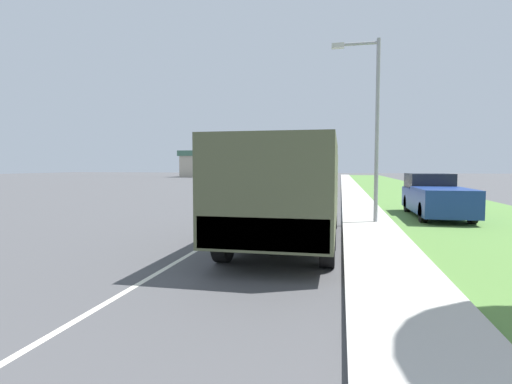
# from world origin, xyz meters

# --- Properties ---
(ground_plane) EXTENTS (180.00, 180.00, 0.00)m
(ground_plane) POSITION_xyz_m (0.00, 40.00, 0.00)
(ground_plane) COLOR #4C4C4F
(lane_centre_stripe) EXTENTS (0.12, 120.00, 0.00)m
(lane_centre_stripe) POSITION_xyz_m (0.00, 40.00, 0.00)
(lane_centre_stripe) COLOR silver
(lane_centre_stripe) RESTS_ON ground
(sidewalk_right) EXTENTS (1.80, 120.00, 0.12)m
(sidewalk_right) POSITION_xyz_m (4.50, 40.00, 0.06)
(sidewalk_right) COLOR beige
(sidewalk_right) RESTS_ON ground
(grass_strip_right) EXTENTS (7.00, 120.00, 0.02)m
(grass_strip_right) POSITION_xyz_m (8.90, 40.00, 0.01)
(grass_strip_right) COLOR #56843D
(grass_strip_right) RESTS_ON ground
(military_truck) EXTENTS (2.55, 7.99, 2.73)m
(military_truck) POSITION_xyz_m (2.13, 12.71, 1.56)
(military_truck) COLOR #606647
(military_truck) RESTS_ON ground
(car_nearest_ahead) EXTENTS (1.71, 4.47, 1.55)m
(car_nearest_ahead) POSITION_xyz_m (-1.99, 25.79, 0.70)
(car_nearest_ahead) COLOR #B7BABF
(car_nearest_ahead) RESTS_ON ground
(car_second_ahead) EXTENTS (1.78, 4.35, 1.73)m
(car_second_ahead) POSITION_xyz_m (2.17, 40.67, 0.77)
(car_second_ahead) COLOR tan
(car_second_ahead) RESTS_ON ground
(pickup_truck) EXTENTS (1.93, 5.39, 1.76)m
(pickup_truck) POSITION_xyz_m (7.37, 19.65, 0.86)
(pickup_truck) COLOR navy
(pickup_truck) RESTS_ON grass_strip_right
(lamp_post) EXTENTS (1.69, 0.24, 6.45)m
(lamp_post) POSITION_xyz_m (4.53, 16.73, 4.00)
(lamp_post) COLOR gray
(lamp_post) RESTS_ON sidewalk_right
(building_distant) EXTENTS (18.07, 11.29, 5.14)m
(building_distant) POSITION_xyz_m (-18.20, 79.41, 2.60)
(building_distant) COLOR #B2A893
(building_distant) RESTS_ON ground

